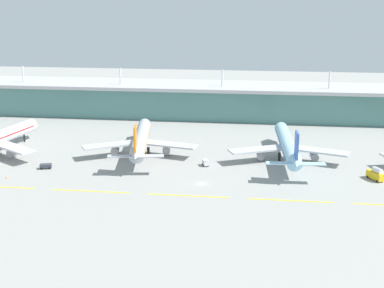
% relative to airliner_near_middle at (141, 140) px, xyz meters
% --- Properties ---
extents(ground_plane, '(600.00, 600.00, 0.00)m').
position_rel_airliner_near_middle_xyz_m(ground_plane, '(29.17, -32.45, -6.45)').
color(ground_plane, gray).
extents(terminal_building, '(288.00, 34.00, 27.07)m').
position_rel_airliner_near_middle_xyz_m(terminal_building, '(29.17, 76.35, 2.79)').
color(terminal_building, slate).
rests_on(terminal_building, ground).
extents(airliner_near_middle, '(48.24, 61.59, 18.90)m').
position_rel_airliner_near_middle_xyz_m(airliner_near_middle, '(0.00, 0.00, 0.00)').
color(airliner_near_middle, '#ADB2BC').
rests_on(airliner_near_middle, ground).
extents(airliner_far_middle, '(48.72, 63.95, 18.90)m').
position_rel_airliner_near_middle_xyz_m(airliner_far_middle, '(61.01, -0.33, 0.00)').
color(airliner_far_middle, '#9ED1EA').
rests_on(airliner_far_middle, ground).
extents(taxiway_stripe_mid_west, '(28.00, 0.70, 0.04)m').
position_rel_airliner_near_middle_xyz_m(taxiway_stripe_mid_west, '(-7.83, -44.91, -6.43)').
color(taxiway_stripe_mid_west, yellow).
rests_on(taxiway_stripe_mid_west, ground).
extents(taxiway_stripe_centre, '(28.00, 0.70, 0.04)m').
position_rel_airliner_near_middle_xyz_m(taxiway_stripe_centre, '(26.17, -44.91, -6.43)').
color(taxiway_stripe_centre, yellow).
rests_on(taxiway_stripe_centre, ground).
extents(taxiway_stripe_mid_east, '(28.00, 0.70, 0.04)m').
position_rel_airliner_near_middle_xyz_m(taxiway_stripe_mid_east, '(60.17, -44.91, -6.43)').
color(taxiway_stripe_mid_east, yellow).
rests_on(taxiway_stripe_mid_east, ground).
extents(baggage_cart, '(3.03, 4.00, 2.48)m').
position_rel_airliner_near_middle_xyz_m(baggage_cart, '(28.65, -11.81, -5.18)').
color(baggage_cart, silver).
rests_on(baggage_cart, ground).
extents(fuel_truck, '(5.82, 7.54, 4.95)m').
position_rel_airliner_near_middle_xyz_m(fuel_truck, '(92.09, -20.53, -4.18)').
color(fuel_truck, gold).
rests_on(fuel_truck, ground).
extents(pushback_tug, '(4.90, 3.56, 1.85)m').
position_rel_airliner_near_middle_xyz_m(pushback_tug, '(-32.74, -23.19, -5.35)').
color(pushback_tug, '#333842').
rests_on(pushback_tug, ground).
extents(safety_cone_right_wingtip, '(0.56, 0.56, 0.70)m').
position_rel_airliner_near_middle_xyz_m(safety_cone_right_wingtip, '(-42.78, -35.99, -6.10)').
color(safety_cone_right_wingtip, orange).
rests_on(safety_cone_right_wingtip, ground).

